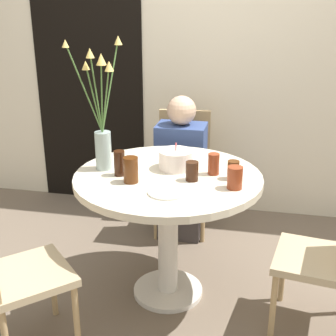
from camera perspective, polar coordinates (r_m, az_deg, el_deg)
The scene contains 17 objects.
ground_plane at distance 2.93m, azimuth 0.00°, elevation -14.90°, with size 16.00×16.00×0.00m, color #6B5B4C.
wall_back at distance 3.67m, azimuth 4.21°, elevation 14.31°, with size 8.00×0.05×2.60m.
doorway_panel at distance 3.91m, azimuth -9.63°, elevation 10.40°, with size 0.90×0.01×2.05m.
dining_table at distance 2.62m, azimuth 0.00°, elevation -3.79°, with size 1.03×1.03×0.76m.
chair_far_back at distance 3.49m, azimuth 1.85°, elevation 0.38°, with size 0.43×0.43×0.89m.
chair_right_flank at distance 2.37m, azimuth -18.88°, elevation -11.15°, with size 0.57×0.57×0.89m.
chair_left_flank at distance 2.53m, azimuth 19.52°, elevation -9.18°, with size 0.46×0.46×0.89m.
birthday_cake at distance 2.63m, azimuth 0.96°, elevation 1.04°, with size 0.19×0.19×0.15m.
flower_vase at distance 2.59m, azimuth -8.05°, elevation 5.20°, with size 0.25×0.30×0.72m.
side_plate at distance 2.33m, azimuth -0.12°, elevation -2.96°, with size 0.19×0.19×0.01m.
drink_glass_0 at distance 2.45m, azimuth -4.56°, elevation -0.23°, with size 0.08×0.08×0.14m.
drink_glass_1 at distance 2.51m, azimuth 7.95°, elevation -0.24°, with size 0.06×0.06×0.10m.
drink_glass_2 at distance 2.56m, azimuth 5.58°, elevation 0.49°, with size 0.06×0.06×0.12m.
drink_glass_3 at distance 2.39m, azimuth 8.15°, elevation -1.18°, with size 0.08×0.08×0.12m.
drink_glass_4 at distance 2.54m, azimuth -5.94°, elevation 0.59°, with size 0.06×0.06×0.14m.
drink_glass_5 at distance 2.47m, azimuth 2.95°, elevation -0.38°, with size 0.07×0.07×0.10m.
person_guest at distance 3.34m, azimuth 1.58°, elevation -0.62°, with size 0.34×0.24×1.05m.
Camera 1 is at (0.48, -2.33, 1.70)m, focal length 50.00 mm.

